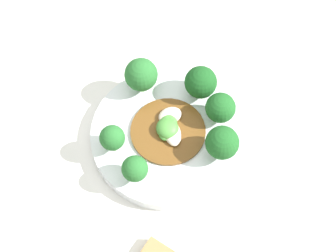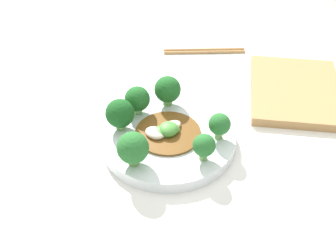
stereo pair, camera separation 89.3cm
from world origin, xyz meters
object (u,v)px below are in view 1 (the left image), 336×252
at_px(plate, 168,135).
at_px(stirfry_center, 169,128).
at_px(broccoli_north, 135,169).
at_px(broccoli_southeast, 141,75).
at_px(broccoli_southwest, 220,108).
at_px(broccoli_south, 201,83).
at_px(broccoli_west, 222,143).
at_px(broccoli_northeast, 112,138).

bearing_deg(plate, stirfry_center, -78.68).
bearing_deg(broccoli_north, broccoli_southeast, -64.04).
bearing_deg(plate, broccoli_southwest, -135.25).
xyz_separation_m(broccoli_south, broccoli_west, (-0.08, 0.09, 0.00)).
bearing_deg(broccoli_north, broccoli_northeast, -27.16).
relative_size(broccoli_south, broccoli_southwest, 1.09).
relative_size(broccoli_northeast, broccoli_southeast, 0.81).
distance_m(broccoli_northeast, broccoli_west, 0.17).
height_order(broccoli_south, stirfry_center, broccoli_south).
relative_size(broccoli_west, stirfry_center, 0.51).
xyz_separation_m(plate, broccoli_northeast, (0.06, 0.07, 0.04)).
height_order(broccoli_southeast, broccoli_west, broccoli_southeast).
distance_m(broccoli_southeast, broccoli_north, 0.17).
bearing_deg(broccoli_southwest, stirfry_center, 43.12).
relative_size(plate, stirfry_center, 2.07).
bearing_deg(broccoli_southeast, broccoli_northeast, 97.69).
distance_m(broccoli_northeast, stirfry_center, 0.10).
height_order(broccoli_northeast, broccoli_north, same).
bearing_deg(broccoli_southwest, plate, 44.75).
bearing_deg(stirfry_center, broccoli_west, -179.11).
height_order(broccoli_northeast, broccoli_southwest, broccoli_southwest).
xyz_separation_m(broccoli_south, broccoli_southeast, (0.10, 0.03, 0.00)).
distance_m(broccoli_southeast, stirfry_center, 0.10).
height_order(broccoli_southwest, stirfry_center, broccoli_southwest).
distance_m(broccoli_south, broccoli_southwest, 0.06).
bearing_deg(broccoli_west, broccoli_south, -47.81).
relative_size(plate, broccoli_south, 4.04).
height_order(broccoli_south, broccoli_northeast, broccoli_south).
height_order(broccoli_northeast, broccoli_west, broccoli_west).
distance_m(plate, broccoli_northeast, 0.10).
bearing_deg(broccoli_northeast, broccoli_south, -116.62).
xyz_separation_m(broccoli_south, broccoli_southwest, (-0.05, 0.03, -0.00)).
height_order(plate, broccoli_southeast, broccoli_southeast).
height_order(broccoli_south, broccoli_southwest, broccoli_south).
relative_size(plate, broccoli_southwest, 4.39).
relative_size(broccoli_southwest, broccoli_southeast, 0.89).
relative_size(broccoli_south, broccoli_southeast, 0.96).
distance_m(plate, broccoli_southwest, 0.10).
bearing_deg(broccoli_west, broccoli_southwest, -63.45).
distance_m(broccoli_south, stirfry_center, 0.09).
bearing_deg(broccoli_southwest, broccoli_southeast, 2.14).
relative_size(broccoli_southeast, broccoli_west, 1.03).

